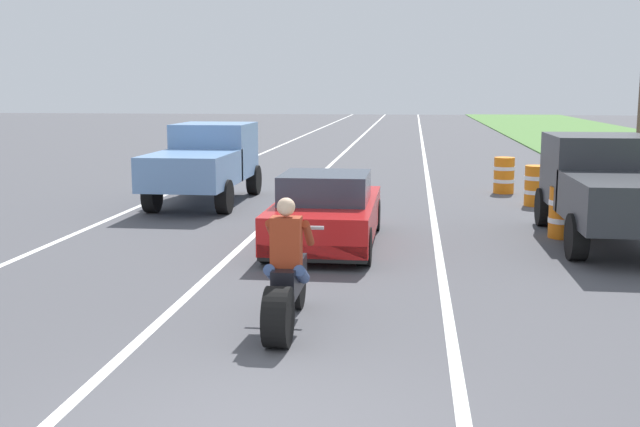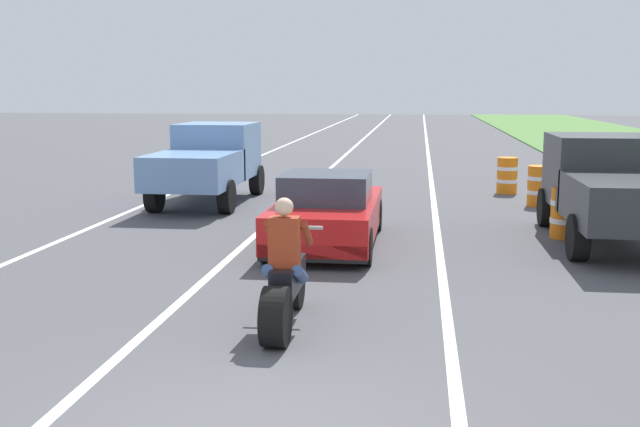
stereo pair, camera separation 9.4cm
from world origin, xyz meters
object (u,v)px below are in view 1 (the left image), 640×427
Objects in this scene: motorcycle_with_rider at (287,282)px; construction_barrel_mid at (536,186)px; sports_car_red at (326,212)px; construction_barrel_nearest at (564,212)px; pickup_truck_right_shoulder_dark_grey at (609,185)px; pickup_truck_left_lane_light_blue at (206,160)px; construction_barrel_far at (504,175)px.

construction_barrel_mid is at bearing 66.81° from motorcycle_with_rider.
sports_car_red is 4.30× the size of construction_barrel_nearest.
pickup_truck_right_shoulder_dark_grey is 1.02m from construction_barrel_nearest.
motorcycle_with_rider is 10.71m from pickup_truck_left_lane_light_blue.
construction_barrel_nearest is at bearing 55.38° from motorcycle_with_rider.
construction_barrel_far is (-0.52, 2.26, 0.00)m from construction_barrel_mid.
pickup_truck_right_shoulder_dark_grey is 4.65m from construction_barrel_mid.
pickup_truck_left_lane_light_blue is 8.29m from construction_barrel_mid.
motorcycle_with_rider is 13.43m from construction_barrel_far.
pickup_truck_right_shoulder_dark_grey reaches higher than sports_car_red.
construction_barrel_nearest is 4.17m from construction_barrel_mid.
sports_car_red is 6.16m from pickup_truck_left_lane_light_blue.
pickup_truck_left_lane_light_blue is at bearing 110.38° from motorcycle_with_rider.
pickup_truck_right_shoulder_dark_grey is at bearing -82.44° from construction_barrel_mid.
sports_car_red is at bearing -53.80° from pickup_truck_left_lane_light_blue.
pickup_truck_left_lane_light_blue is at bearing -176.32° from construction_barrel_mid.
construction_barrel_nearest is 6.44m from construction_barrel_far.
sports_car_red is at bearing 91.09° from motorcycle_with_rider.
construction_barrel_nearest is (4.41, 6.39, -0.09)m from motorcycle_with_rider.
pickup_truck_left_lane_light_blue reaches higher than sports_car_red.
motorcycle_with_rider is at bearing -130.59° from pickup_truck_right_shoulder_dark_grey.
pickup_truck_left_lane_light_blue is 8.23m from construction_barrel_far.
construction_barrel_far is at bearing 99.40° from pickup_truck_right_shoulder_dark_grey.
construction_barrel_mid is (4.62, 5.49, -0.13)m from sports_car_red.
pickup_truck_left_lane_light_blue reaches higher than construction_barrel_far.
pickup_truck_right_shoulder_dark_grey is 4.80× the size of construction_barrel_mid.
sports_car_red is 4.30× the size of construction_barrel_mid.
construction_barrel_mid is (4.52, 10.56, -0.09)m from motorcycle_with_rider.
pickup_truck_right_shoulder_dark_grey is (8.85, -4.04, 0.00)m from pickup_truck_left_lane_light_blue.
construction_barrel_mid is (0.11, 4.17, 0.00)m from construction_barrel_nearest.
motorcycle_with_rider reaches higher than construction_barrel_far.
motorcycle_with_rider is 7.76m from construction_barrel_nearest.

